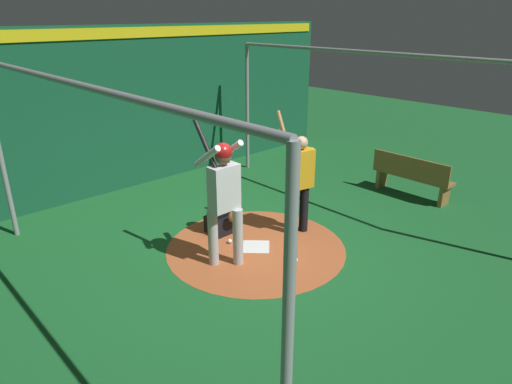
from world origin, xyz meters
TOP-DOWN VIEW (x-y plane):
  - ground_plane at (0.00, 0.00)m, footprint 27.26×27.26m
  - dirt_circle at (0.00, 0.00)m, footprint 2.83×2.83m
  - home_plate at (0.00, 0.00)m, footprint 0.59×0.59m
  - batter at (0.04, -0.66)m, footprint 0.68×0.49m
  - catcher at (-0.78, -0.05)m, footprint 0.58×0.40m
  - visitor at (0.07, 0.91)m, footprint 0.61×0.51m
  - back_wall at (-3.92, 0.00)m, footprint 0.22×11.26m
  - cage_frame at (0.00, 0.00)m, footprint 6.26×5.32m
  - bench at (0.54, 3.75)m, footprint 1.62×0.36m
  - baseball_0 at (0.74, 0.11)m, footprint 0.07×0.07m
  - baseball_1 at (-0.39, -0.22)m, footprint 0.07×0.07m

SIDE VIEW (x-z plane):
  - ground_plane at x=0.00m, z-range 0.00..0.00m
  - dirt_circle at x=0.00m, z-range 0.00..0.01m
  - home_plate at x=0.00m, z-range 0.01..0.02m
  - baseball_0 at x=0.74m, z-range 0.01..0.08m
  - baseball_1 at x=-0.39m, z-range 0.01..0.08m
  - catcher at x=-0.78m, z-range -0.10..0.84m
  - bench at x=0.54m, z-range 0.02..0.87m
  - visitor at x=0.07m, z-range -0.05..1.99m
  - batter at x=0.04m, z-range 0.05..2.23m
  - back_wall at x=-3.92m, z-range 0.01..3.28m
  - cage_frame at x=0.00m, z-range 0.63..3.51m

